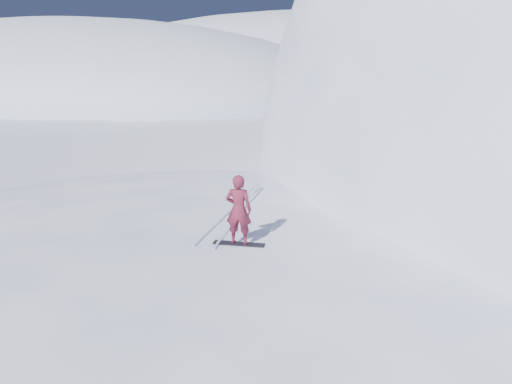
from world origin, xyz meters
TOP-DOWN VIEW (x-y plane):
  - near_ridge at (1.00, 3.00)m, footprint 36.00×28.00m
  - far_ridge_a at (-70.00, 60.00)m, footprint 120.00×70.00m
  - far_ridge_c at (-40.00, 110.00)m, footprint 140.00×90.00m
  - wind_bumps at (-0.56, 2.12)m, footprint 16.00×14.40m
  - snowboard at (-0.03, 2.69)m, footprint 1.33×0.57m
  - snowboarder at (-0.03, 2.69)m, footprint 0.74×0.58m
  - vapor_plume at (-55.92, 41.47)m, footprint 11.18×8.95m
  - board_tracks at (-1.34, 5.04)m, footprint 1.64×5.92m

SIDE VIEW (x-z plane):
  - near_ridge at x=1.00m, z-range -2.40..2.40m
  - far_ridge_a at x=-70.00m, z-range -14.00..14.00m
  - far_ridge_c at x=-40.00m, z-range -18.00..18.00m
  - wind_bumps at x=-0.56m, z-range -0.50..0.50m
  - vapor_plume at x=-55.92m, z-range -3.91..3.91m
  - snowboard at x=-0.03m, z-range 2.40..2.42m
  - board_tracks at x=-1.34m, z-range 2.40..2.44m
  - snowboarder at x=-0.03m, z-range 2.42..4.20m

